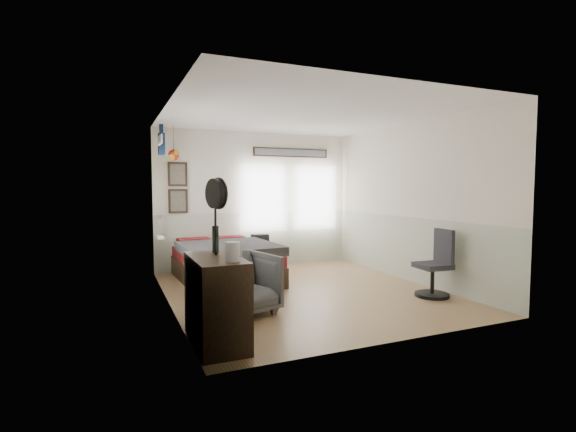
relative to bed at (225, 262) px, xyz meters
name	(u,v)px	position (x,y,z in m)	size (l,w,h in m)	color
ground_plane	(304,292)	(0.92, -1.24, -0.33)	(4.00, 4.50, 0.01)	#A3724A
room_shell	(295,187)	(0.84, -1.05, 1.29)	(4.02, 4.52, 2.71)	beige
wall_decor	(204,160)	(-0.18, 0.72, 1.78)	(3.55, 1.32, 1.44)	#382718
bed	(225,262)	(0.00, 0.00, 0.00)	(1.58, 2.14, 0.66)	black
dresser	(216,300)	(-0.82, -2.78, 0.13)	(0.48, 1.00, 0.90)	black
armchair	(240,284)	(-0.30, -1.90, 0.06)	(0.82, 0.85, 0.77)	#575757
nightstand	(260,257)	(0.88, 0.69, -0.08)	(0.49, 0.39, 0.49)	black
task_chair	(436,269)	(2.60, -2.23, 0.08)	(0.50, 0.50, 0.99)	black
kettle	(233,252)	(-0.73, -3.09, 0.67)	(0.16, 0.14, 0.19)	silver
bottle	(215,239)	(-0.75, -2.49, 0.72)	(0.07, 0.07, 0.29)	black
stand_fan	(216,195)	(-0.78, -2.66, 1.21)	(0.18, 0.33, 0.81)	black
black_bag	(260,240)	(0.88, 0.69, 0.27)	(0.35, 0.22, 0.20)	black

